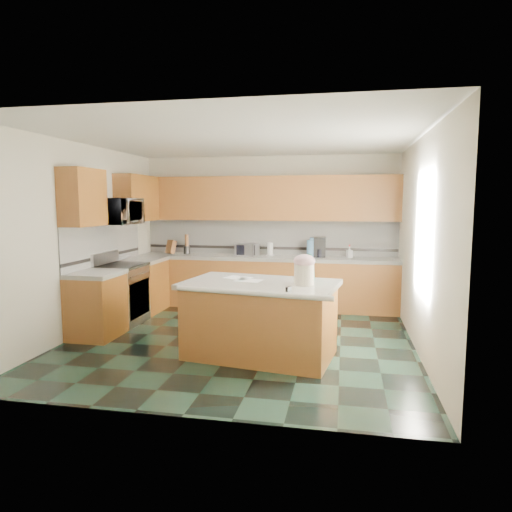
% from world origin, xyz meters
% --- Properties ---
extents(floor, '(4.60, 4.60, 0.00)m').
position_xyz_m(floor, '(0.00, 0.00, 0.00)').
color(floor, black).
rests_on(floor, ground).
extents(ceiling, '(4.60, 4.60, 0.00)m').
position_xyz_m(ceiling, '(0.00, 0.00, 2.70)').
color(ceiling, white).
rests_on(ceiling, ground).
extents(wall_back, '(4.60, 0.04, 2.70)m').
position_xyz_m(wall_back, '(0.00, 2.32, 1.35)').
color(wall_back, silver).
rests_on(wall_back, ground).
extents(wall_front, '(4.60, 0.04, 2.70)m').
position_xyz_m(wall_front, '(0.00, -2.32, 1.35)').
color(wall_front, silver).
rests_on(wall_front, ground).
extents(wall_left, '(0.04, 4.60, 2.70)m').
position_xyz_m(wall_left, '(-2.32, 0.00, 1.35)').
color(wall_left, silver).
rests_on(wall_left, ground).
extents(wall_right, '(0.04, 4.60, 2.70)m').
position_xyz_m(wall_right, '(2.32, 0.00, 1.35)').
color(wall_right, silver).
rests_on(wall_right, ground).
extents(back_base_cab, '(4.60, 0.60, 0.86)m').
position_xyz_m(back_base_cab, '(0.00, 2.00, 0.43)').
color(back_base_cab, '#5D330F').
rests_on(back_base_cab, ground).
extents(back_countertop, '(4.60, 0.64, 0.06)m').
position_xyz_m(back_countertop, '(0.00, 2.00, 0.89)').
color(back_countertop, white).
rests_on(back_countertop, back_base_cab).
extents(back_upper_cab, '(4.60, 0.33, 0.78)m').
position_xyz_m(back_upper_cab, '(0.00, 2.13, 1.94)').
color(back_upper_cab, '#5D330F').
rests_on(back_upper_cab, wall_back).
extents(back_backsplash, '(4.60, 0.02, 0.63)m').
position_xyz_m(back_backsplash, '(0.00, 2.29, 1.24)').
color(back_backsplash, silver).
rests_on(back_backsplash, back_countertop).
extents(back_accent_band, '(4.60, 0.01, 0.05)m').
position_xyz_m(back_accent_band, '(0.00, 2.28, 1.04)').
color(back_accent_band, black).
rests_on(back_accent_band, back_countertop).
extents(left_base_cab_rear, '(0.60, 0.82, 0.86)m').
position_xyz_m(left_base_cab_rear, '(-2.00, 1.29, 0.43)').
color(left_base_cab_rear, '#5D330F').
rests_on(left_base_cab_rear, ground).
extents(left_counter_rear, '(0.64, 0.82, 0.06)m').
position_xyz_m(left_counter_rear, '(-2.00, 1.29, 0.89)').
color(left_counter_rear, white).
rests_on(left_counter_rear, left_base_cab_rear).
extents(left_base_cab_front, '(0.60, 0.72, 0.86)m').
position_xyz_m(left_base_cab_front, '(-2.00, -0.24, 0.43)').
color(left_base_cab_front, '#5D330F').
rests_on(left_base_cab_front, ground).
extents(left_counter_front, '(0.64, 0.72, 0.06)m').
position_xyz_m(left_counter_front, '(-2.00, -0.24, 0.89)').
color(left_counter_front, white).
rests_on(left_counter_front, left_base_cab_front).
extents(left_backsplash, '(0.02, 2.30, 0.63)m').
position_xyz_m(left_backsplash, '(-2.29, 0.55, 1.24)').
color(left_backsplash, silver).
rests_on(left_backsplash, wall_left).
extents(left_accent_band, '(0.01, 2.30, 0.05)m').
position_xyz_m(left_accent_band, '(-2.28, 0.55, 1.04)').
color(left_accent_band, black).
rests_on(left_accent_band, wall_left).
extents(left_upper_cab_rear, '(0.33, 1.09, 0.78)m').
position_xyz_m(left_upper_cab_rear, '(-2.13, 1.42, 1.94)').
color(left_upper_cab_rear, '#5D330F').
rests_on(left_upper_cab_rear, wall_left).
extents(left_upper_cab_front, '(0.33, 0.72, 0.78)m').
position_xyz_m(left_upper_cab_front, '(-2.13, -0.24, 1.94)').
color(left_upper_cab_front, '#5D330F').
rests_on(left_upper_cab_front, wall_left).
extents(range_body, '(0.60, 0.76, 0.88)m').
position_xyz_m(range_body, '(-2.00, 0.50, 0.44)').
color(range_body, '#B7B7BC').
rests_on(range_body, ground).
extents(range_oven_door, '(0.02, 0.68, 0.55)m').
position_xyz_m(range_oven_door, '(-1.71, 0.50, 0.40)').
color(range_oven_door, black).
rests_on(range_oven_door, range_body).
extents(range_cooktop, '(0.62, 0.78, 0.04)m').
position_xyz_m(range_cooktop, '(-2.00, 0.50, 0.90)').
color(range_cooktop, black).
rests_on(range_cooktop, range_body).
extents(range_handle, '(0.02, 0.66, 0.02)m').
position_xyz_m(range_handle, '(-1.68, 0.50, 0.78)').
color(range_handle, '#B7B7BC').
rests_on(range_handle, range_body).
extents(range_backguard, '(0.06, 0.76, 0.18)m').
position_xyz_m(range_backguard, '(-2.26, 0.50, 1.02)').
color(range_backguard, '#B7B7BC').
rests_on(range_backguard, range_body).
extents(microwave, '(0.50, 0.73, 0.41)m').
position_xyz_m(microwave, '(-2.00, 0.50, 1.73)').
color(microwave, '#B7B7BC').
rests_on(microwave, wall_left).
extents(island_base, '(1.84, 1.22, 0.86)m').
position_xyz_m(island_base, '(0.38, -0.59, 0.43)').
color(island_base, '#5D330F').
rests_on(island_base, ground).
extents(island_top, '(1.96, 1.34, 0.06)m').
position_xyz_m(island_top, '(0.38, -0.59, 0.89)').
color(island_top, white).
rests_on(island_top, island_base).
extents(island_bullnose, '(1.80, 0.33, 0.06)m').
position_xyz_m(island_bullnose, '(0.38, -1.13, 0.89)').
color(island_bullnose, white).
rests_on(island_bullnose, island_base).
extents(treat_jar, '(0.25, 0.25, 0.24)m').
position_xyz_m(treat_jar, '(0.92, -0.69, 1.04)').
color(treat_jar, beige).
rests_on(treat_jar, island_top).
extents(treat_jar_lid, '(0.25, 0.25, 0.16)m').
position_xyz_m(treat_jar_lid, '(0.92, -0.69, 1.20)').
color(treat_jar_lid, '#D5A2AF').
rests_on(treat_jar_lid, treat_jar).
extents(treat_jar_knob, '(0.08, 0.03, 0.03)m').
position_xyz_m(treat_jar_knob, '(0.92, -0.69, 1.25)').
color(treat_jar_knob, tan).
rests_on(treat_jar_knob, treat_jar_lid).
extents(treat_jar_knob_end_l, '(0.04, 0.04, 0.04)m').
position_xyz_m(treat_jar_knob_end_l, '(0.88, -0.69, 1.25)').
color(treat_jar_knob_end_l, tan).
rests_on(treat_jar_knob_end_l, treat_jar_lid).
extents(treat_jar_knob_end_r, '(0.04, 0.04, 0.04)m').
position_xyz_m(treat_jar_knob_end_r, '(0.96, -0.69, 1.25)').
color(treat_jar_knob_end_r, tan).
rests_on(treat_jar_knob_end_r, treat_jar_lid).
extents(soap_bottle_island, '(0.17, 0.17, 0.34)m').
position_xyz_m(soap_bottle_island, '(0.96, -0.45, 1.09)').
color(soap_bottle_island, '#31B291').
rests_on(soap_bottle_island, island_top).
extents(paper_sheet_a, '(0.35, 0.29, 0.00)m').
position_xyz_m(paper_sheet_a, '(0.23, -0.52, 0.92)').
color(paper_sheet_a, white).
rests_on(paper_sheet_a, island_top).
extents(paper_sheet_b, '(0.39, 0.34, 0.00)m').
position_xyz_m(paper_sheet_b, '(0.05, -0.35, 0.92)').
color(paper_sheet_b, white).
rests_on(paper_sheet_b, island_top).
extents(clamp_body, '(0.06, 0.10, 0.08)m').
position_xyz_m(clamp_body, '(0.79, -1.11, 0.93)').
color(clamp_body, black).
rests_on(clamp_body, island_top).
extents(clamp_handle, '(0.02, 0.07, 0.02)m').
position_xyz_m(clamp_handle, '(0.79, -1.16, 0.91)').
color(clamp_handle, black).
rests_on(clamp_handle, island_top).
extents(knife_block, '(0.19, 0.22, 0.27)m').
position_xyz_m(knife_block, '(-1.79, 2.05, 1.04)').
color(knife_block, '#472814').
rests_on(knife_block, back_countertop).
extents(utensil_crock, '(0.12, 0.12, 0.15)m').
position_xyz_m(utensil_crock, '(-1.49, 2.08, 0.99)').
color(utensil_crock, black).
rests_on(utensil_crock, back_countertop).
extents(utensil_bundle, '(0.07, 0.07, 0.21)m').
position_xyz_m(utensil_bundle, '(-1.49, 2.08, 1.17)').
color(utensil_bundle, '#472814').
rests_on(utensil_bundle, utensil_crock).
extents(toaster_oven, '(0.43, 0.35, 0.22)m').
position_xyz_m(toaster_oven, '(-0.34, 2.05, 1.03)').
color(toaster_oven, '#B7B7BC').
rests_on(toaster_oven, back_countertop).
extents(toaster_oven_door, '(0.34, 0.01, 0.18)m').
position_xyz_m(toaster_oven_door, '(-0.34, 1.93, 1.03)').
color(toaster_oven_door, black).
rests_on(toaster_oven_door, toaster_oven).
extents(paper_towel, '(0.10, 0.10, 0.23)m').
position_xyz_m(paper_towel, '(0.07, 2.10, 1.04)').
color(paper_towel, white).
rests_on(paper_towel, back_countertop).
extents(paper_towel_base, '(0.16, 0.16, 0.01)m').
position_xyz_m(paper_towel_base, '(0.07, 2.10, 0.93)').
color(paper_towel_base, '#B7B7BC').
rests_on(paper_towel_base, back_countertop).
extents(water_jug, '(0.18, 0.18, 0.30)m').
position_xyz_m(water_jug, '(0.82, 2.06, 1.07)').
color(water_jug, '#568BC1').
rests_on(water_jug, back_countertop).
extents(water_jug_neck, '(0.08, 0.08, 0.04)m').
position_xyz_m(water_jug_neck, '(0.82, 2.06, 1.24)').
color(water_jug_neck, '#568BC1').
rests_on(water_jug_neck, water_jug).
extents(coffee_maker, '(0.21, 0.23, 0.35)m').
position_xyz_m(coffee_maker, '(0.95, 2.08, 1.09)').
color(coffee_maker, black).
rests_on(coffee_maker, back_countertop).
extents(coffee_carafe, '(0.14, 0.14, 0.14)m').
position_xyz_m(coffee_carafe, '(0.95, 2.03, 0.99)').
color(coffee_carafe, black).
rests_on(coffee_carafe, back_countertop).
extents(soap_bottle_back, '(0.12, 0.12, 0.20)m').
position_xyz_m(soap_bottle_back, '(1.46, 2.05, 1.02)').
color(soap_bottle_back, white).
rests_on(soap_bottle_back, back_countertop).
extents(soap_back_cap, '(0.02, 0.02, 0.03)m').
position_xyz_m(soap_back_cap, '(1.46, 2.05, 1.13)').
color(soap_back_cap, red).
rests_on(soap_back_cap, soap_bottle_back).
extents(window_light_proxy, '(0.02, 1.40, 1.10)m').
position_xyz_m(window_light_proxy, '(2.29, -0.20, 1.50)').
color(window_light_proxy, white).
rests_on(window_light_proxy, wall_right).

